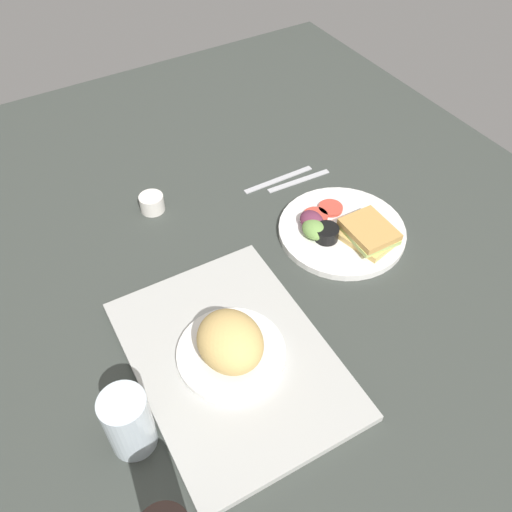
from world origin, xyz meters
TOP-DOWN VIEW (x-y plane):
  - ground_plane at (0.00, 0.00)cm, footprint 190.00×150.00cm
  - serving_tray at (-14.85, 18.12)cm, footprint 45.91×34.25cm
  - bread_plate_near at (-15.29, 18.42)cm, footprint 19.51×19.51cm
  - plate_with_salad at (0.73, -18.40)cm, footprint 28.10×28.10cm
  - drinking_glass at (-19.85, 38.84)cm, footprint 7.42×7.42cm
  - espresso_cup at (30.21, 14.13)cm, footprint 5.60×5.60cm
  - fork at (21.40, -20.81)cm, footprint 2.31×17.05cm
  - knife at (24.40, -16.81)cm, footprint 1.51×19.01cm

SIDE VIEW (x-z plane):
  - ground_plane at x=0.00cm, z-range -3.00..0.00cm
  - fork at x=21.40cm, z-range 0.00..0.50cm
  - knife at x=24.40cm, z-range 0.00..0.50cm
  - serving_tray at x=-14.85cm, z-range 0.00..1.60cm
  - plate_with_salad at x=0.73cm, z-range -0.98..4.42cm
  - espresso_cup at x=30.21cm, z-range 0.00..4.00cm
  - bread_plate_near at x=-15.29cm, z-range 0.78..10.92cm
  - drinking_glass at x=-19.85cm, z-range 0.00..12.71cm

